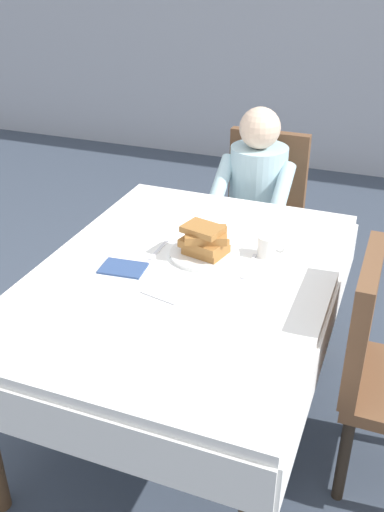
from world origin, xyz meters
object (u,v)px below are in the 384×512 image
(diner_person, at_px, (256,193))
(plate_breakfast, at_px, (205,254))
(cup_coffee, at_px, (268,246))
(knife_right_of_plate, at_px, (249,266))
(chair_diner, at_px, (262,206))
(dining_table_main, at_px, (184,292))
(breakfast_stack, at_px, (205,240))
(fork_left_of_plate, at_px, (159,249))
(spoon_near_edge, at_px, (159,298))

(diner_person, xyz_separation_m, plate_breakfast, (0.03, -0.87, 0.08))
(cup_coffee, relative_size, knife_right_of_plate, 0.57)
(chair_diner, xyz_separation_m, plate_breakfast, (0.03, -1.02, 0.22))
(dining_table_main, distance_m, cup_coffee, 0.38)
(diner_person, distance_m, breakfast_stack, 0.88)
(breakfast_stack, bearing_deg, cup_coffee, 22.44)
(diner_person, xyz_separation_m, cup_coffee, (0.26, -0.77, 0.11))
(cup_coffee, bearing_deg, chair_diner, 105.49)
(chair_diner, xyz_separation_m, cup_coffee, (0.26, -0.93, 0.25))
(fork_left_of_plate, relative_size, knife_right_of_plate, 0.90)
(knife_right_of_plate, bearing_deg, diner_person, 12.04)
(plate_breakfast, relative_size, cup_coffee, 2.48)
(spoon_near_edge, bearing_deg, dining_table_main, 97.40)
(breakfast_stack, height_order, fork_left_of_plate, breakfast_stack)
(plate_breakfast, bearing_deg, knife_right_of_plate, -6.01)
(diner_person, height_order, plate_breakfast, diner_person)
(cup_coffee, bearing_deg, plate_breakfast, -158.75)
(plate_breakfast, distance_m, cup_coffee, 0.25)
(breakfast_stack, height_order, cup_coffee, breakfast_stack)
(plate_breakfast, bearing_deg, cup_coffee, 21.25)
(cup_coffee, xyz_separation_m, spoon_near_edge, (-0.28, -0.44, -0.04))
(dining_table_main, bearing_deg, breakfast_stack, 78.31)
(fork_left_of_plate, bearing_deg, plate_breakfast, -83.52)
(chair_diner, relative_size, plate_breakfast, 3.32)
(chair_diner, bearing_deg, knife_right_of_plate, 101.71)
(diner_person, bearing_deg, plate_breakfast, 91.70)
(chair_diner, distance_m, cup_coffee, 1.00)
(dining_table_main, xyz_separation_m, chair_diner, (0.00, 1.17, -0.12))
(plate_breakfast, relative_size, knife_right_of_plate, 1.40)
(plate_breakfast, bearing_deg, chair_diner, 91.44)
(dining_table_main, relative_size, plate_breakfast, 5.44)
(diner_person, bearing_deg, fork_left_of_plate, 79.48)
(chair_diner, relative_size, diner_person, 0.83)
(dining_table_main, xyz_separation_m, cup_coffee, (0.26, 0.24, 0.13))
(dining_table_main, bearing_deg, spoon_near_edge, -94.87)
(knife_right_of_plate, relative_size, spoon_near_edge, 1.33)
(cup_coffee, bearing_deg, knife_right_of_plate, -110.95)
(breakfast_stack, relative_size, knife_right_of_plate, 1.00)
(dining_table_main, relative_size, cup_coffee, 13.49)
(fork_left_of_plate, relative_size, spoon_near_edge, 1.20)
(cup_coffee, distance_m, knife_right_of_plate, 0.12)
(fork_left_of_plate, height_order, spoon_near_edge, same)
(breakfast_stack, height_order, spoon_near_edge, breakfast_stack)
(plate_breakfast, bearing_deg, dining_table_main, -100.73)
(breakfast_stack, bearing_deg, diner_person, 91.79)
(fork_left_of_plate, bearing_deg, cup_coffee, -74.89)
(chair_diner, relative_size, knife_right_of_plate, 4.65)
(dining_table_main, bearing_deg, knife_right_of_plate, 30.52)
(plate_breakfast, distance_m, knife_right_of_plate, 0.19)
(cup_coffee, relative_size, fork_left_of_plate, 0.63)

